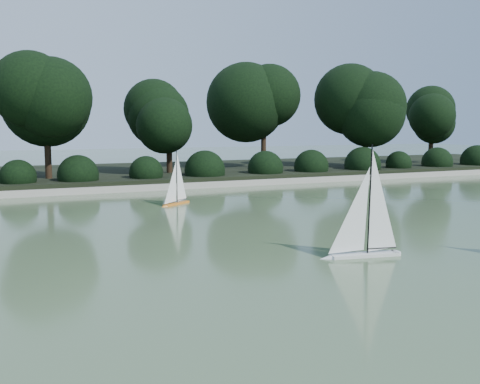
# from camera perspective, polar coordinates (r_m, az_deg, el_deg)

# --- Properties ---
(ground) EXTENTS (80.00, 80.00, 0.00)m
(ground) POSITION_cam_1_polar(r_m,az_deg,el_deg) (8.00, 9.68, -6.69)
(ground) COLOR #364C2D
(ground) RESTS_ON ground
(pond_coping) EXTENTS (40.00, 0.35, 0.18)m
(pond_coping) POSITION_cam_1_polar(r_m,az_deg,el_deg) (16.13, -8.44, 0.54)
(pond_coping) COLOR gray
(pond_coping) RESTS_ON ground
(far_bank) EXTENTS (40.00, 8.00, 0.30)m
(far_bank) POSITION_cam_1_polar(r_m,az_deg,el_deg) (19.99, -11.59, 1.88)
(far_bank) COLOR black
(far_bank) RESTS_ON ground
(tree_line) EXTENTS (26.31, 3.93, 4.39)m
(tree_line) POSITION_cam_1_polar(r_m,az_deg,el_deg) (18.74, -6.98, 9.26)
(tree_line) COLOR black
(tree_line) RESTS_ON ground
(shrub_hedge) EXTENTS (29.10, 1.10, 1.10)m
(shrub_hedge) POSITION_cam_1_polar(r_m,az_deg,el_deg) (16.96, -9.30, 2.06)
(shrub_hedge) COLOR black
(shrub_hedge) RESTS_ON ground
(sailboat_white_a) EXTENTS (1.27, 0.43, 1.73)m
(sailboat_white_a) POSITION_cam_1_polar(r_m,az_deg,el_deg) (7.92, 12.53, -4.87)
(sailboat_white_a) COLOR silver
(sailboat_white_a) RESTS_ON ground
(sailboat_orange) EXTENTS (0.92, 0.71, 1.42)m
(sailboat_orange) POSITION_cam_1_polar(r_m,az_deg,el_deg) (13.00, -7.03, -0.38)
(sailboat_orange) COLOR orange
(sailboat_orange) RESTS_ON ground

